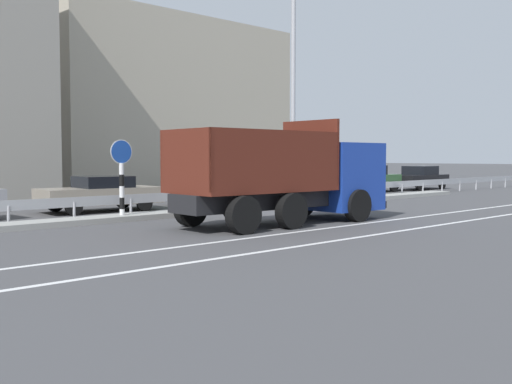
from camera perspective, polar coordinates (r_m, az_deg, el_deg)
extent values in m
plane|color=#424244|center=(21.39, 2.30, -2.21)|extent=(320.00, 320.00, 0.00)
cube|color=silver|center=(17.48, 6.54, -3.47)|extent=(55.19, 0.16, 0.01)
cube|color=silver|center=(16.37, 11.44, -3.98)|extent=(55.19, 0.16, 0.01)
cube|color=gray|center=(23.03, -1.76, -1.59)|extent=(30.35, 1.10, 0.18)
cube|color=#9EA0A5|center=(23.63, -3.13, -0.18)|extent=(55.19, 0.04, 0.32)
cylinder|color=#ADADB2|center=(19.35, -22.51, -2.13)|extent=(0.09, 0.09, 0.62)
cylinder|color=#ADADB2|center=(20.19, -16.93, -1.81)|extent=(0.09, 0.09, 0.62)
cylinder|color=#ADADB2|center=(21.20, -11.84, -1.49)|extent=(0.09, 0.09, 0.62)
cylinder|color=#ADADB2|center=(22.36, -7.25, -1.20)|extent=(0.09, 0.09, 0.62)
cylinder|color=#ADADB2|center=(23.65, -3.13, -0.93)|extent=(0.09, 0.09, 0.62)
cylinder|color=#ADADB2|center=(25.06, 0.54, -0.68)|extent=(0.09, 0.09, 0.62)
cylinder|color=#ADADB2|center=(26.55, 3.81, -0.46)|extent=(0.09, 0.09, 0.62)
cylinder|color=#ADADB2|center=(28.12, 6.73, -0.27)|extent=(0.09, 0.09, 0.62)
cylinder|color=#ADADB2|center=(29.76, 9.33, -0.09)|extent=(0.09, 0.09, 0.62)
cylinder|color=#ADADB2|center=(31.45, 11.65, 0.07)|extent=(0.09, 0.09, 0.62)
cylinder|color=#ADADB2|center=(33.19, 13.73, 0.21)|extent=(0.09, 0.09, 0.62)
cylinder|color=#ADADB2|center=(34.97, 15.61, 0.34)|extent=(0.09, 0.09, 0.62)
cylinder|color=#ADADB2|center=(36.78, 17.30, 0.45)|extent=(0.09, 0.09, 0.62)
cylinder|color=#ADADB2|center=(38.62, 18.83, 0.56)|extent=(0.09, 0.09, 0.62)
cylinder|color=#ADADB2|center=(40.49, 20.22, 0.65)|extent=(0.09, 0.09, 0.62)
cylinder|color=#ADADB2|center=(42.37, 21.49, 0.73)|extent=(0.09, 0.09, 0.62)
cylinder|color=#ADADB2|center=(44.28, 22.65, 0.81)|extent=(0.09, 0.09, 0.62)
cube|color=#19389E|center=(20.44, 7.58, 1.50)|extent=(2.30, 2.60, 2.22)
cube|color=black|center=(21.29, 9.58, 2.60)|extent=(0.11, 2.16, 0.84)
cube|color=black|center=(21.37, 9.60, -1.00)|extent=(0.19, 2.47, 0.24)
cube|color=black|center=(17.87, -0.25, -0.78)|extent=(5.20, 1.57, 0.53)
cube|color=#511E14|center=(17.85, -0.25, 0.26)|extent=(5.04, 2.60, 0.12)
cube|color=#511E14|center=(18.72, -2.58, 3.14)|extent=(4.95, 0.28, 1.67)
cube|color=#511E14|center=(16.97, 2.32, 3.11)|extent=(4.95, 0.28, 1.67)
cube|color=#511E14|center=(19.50, 5.15, 3.75)|extent=(0.19, 2.42, 2.09)
cube|color=#511E14|center=(16.34, -6.70, 3.09)|extent=(0.19, 2.42, 1.67)
cylinder|color=black|center=(21.08, 4.44, -0.88)|extent=(1.05, 0.36, 1.04)
cylinder|color=black|center=(19.44, 9.65, -1.28)|extent=(1.05, 0.36, 1.04)
cylinder|color=black|center=(19.08, -1.80, -1.32)|extent=(1.05, 0.36, 1.04)
cylinder|color=black|center=(17.25, 3.41, -1.82)|extent=(1.05, 0.36, 1.04)
cylinder|color=black|center=(18.00, -6.24, -1.62)|extent=(1.05, 0.36, 1.04)
cylinder|color=black|center=(16.04, -1.19, -2.21)|extent=(1.05, 0.36, 1.04)
cylinder|color=white|center=(20.05, -12.63, -2.13)|extent=(0.16, 0.16, 0.38)
cylinder|color=black|center=(20.02, -12.64, -1.06)|extent=(0.16, 0.16, 0.38)
cylinder|color=white|center=(19.99, -12.66, 0.02)|extent=(0.16, 0.16, 0.38)
cylinder|color=black|center=(19.97, -12.67, 1.09)|extent=(0.16, 0.16, 0.38)
cylinder|color=white|center=(19.96, -12.68, 2.17)|extent=(0.16, 0.16, 0.38)
cylinder|color=#1E4CB2|center=(19.96, -12.70, 3.76)|extent=(0.73, 0.03, 0.73)
cylinder|color=white|center=(19.96, -12.70, 3.76)|extent=(0.79, 0.02, 0.79)
cylinder|color=#ADADB2|center=(25.50, 3.57, 9.86)|extent=(0.18, 0.18, 9.93)
cube|color=gray|center=(23.50, -14.64, -0.34)|extent=(4.64, 2.30, 0.61)
cube|color=black|center=(23.53, -14.36, 0.95)|extent=(2.02, 1.85, 0.44)
cylinder|color=black|center=(22.14, -16.96, -1.39)|extent=(0.61, 0.25, 0.60)
cylinder|color=black|center=(23.85, -18.59, -1.09)|extent=(0.61, 0.25, 0.60)
cylinder|color=black|center=(23.31, -10.58, -1.07)|extent=(0.61, 0.25, 0.60)
cylinder|color=black|center=(24.94, -12.56, -0.81)|extent=(0.61, 0.25, 0.60)
cube|color=#335B33|center=(26.60, -3.72, 0.33)|extent=(4.77, 2.21, 0.75)
cube|color=black|center=(26.67, -3.51, 1.56)|extent=(2.07, 1.78, 0.39)
cylinder|color=black|center=(24.99, -4.68, -0.73)|extent=(0.61, 0.25, 0.60)
cylinder|color=black|center=(26.31, -7.31, -0.54)|extent=(0.61, 0.25, 0.60)
cylinder|color=black|center=(27.03, -0.22, -0.41)|extent=(0.61, 0.25, 0.60)
cylinder|color=black|center=(28.25, -2.87, -0.25)|extent=(0.61, 0.25, 0.60)
cube|color=silver|center=(30.71, 4.68, 0.71)|extent=(4.87, 2.02, 0.73)
cube|color=black|center=(30.80, 4.86, 1.86)|extent=(2.09, 1.64, 0.50)
cylinder|color=black|center=(29.06, 4.13, -0.15)|extent=(0.61, 0.24, 0.60)
cylinder|color=black|center=(30.13, 1.70, -0.02)|extent=(0.61, 0.24, 0.60)
cylinder|color=black|center=(31.41, 7.54, 0.09)|extent=(0.61, 0.24, 0.60)
cylinder|color=black|center=(32.40, 5.18, 0.20)|extent=(0.61, 0.24, 0.60)
cube|color=#335B33|center=(35.82, 10.65, 1.05)|extent=(4.20, 1.95, 0.74)
cube|color=black|center=(35.70, 10.54, 2.07)|extent=(1.78, 1.69, 0.54)
cylinder|color=black|center=(37.41, 10.66, 0.58)|extent=(0.60, 0.21, 0.60)
cylinder|color=black|center=(36.40, 12.97, 0.47)|extent=(0.60, 0.21, 0.60)
cylinder|color=black|center=(35.33, 8.24, 0.44)|extent=(0.60, 0.21, 0.60)
cylinder|color=black|center=(34.26, 10.62, 0.33)|extent=(0.60, 0.21, 0.60)
cube|color=black|center=(39.61, 15.26, 1.13)|extent=(4.42, 1.88, 0.64)
cube|color=black|center=(39.71, 15.37, 2.01)|extent=(1.87, 1.63, 0.56)
cylinder|color=black|center=(38.01, 15.32, 0.56)|extent=(0.60, 0.21, 0.60)
cylinder|color=black|center=(38.92, 13.13, 0.65)|extent=(0.60, 0.21, 0.60)
cylinder|color=black|center=(40.38, 17.31, 0.68)|extent=(0.60, 0.21, 0.60)
cylinder|color=black|center=(41.24, 15.19, 0.77)|extent=(0.60, 0.21, 0.60)
cube|color=#B7AD99|center=(41.15, -9.15, 8.03)|extent=(16.80, 8.17, 10.92)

